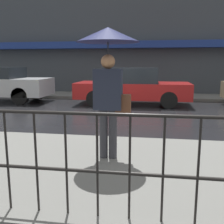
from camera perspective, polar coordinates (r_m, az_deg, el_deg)
ground_plane at (r=8.78m, az=2.22°, el=-0.33°), size 80.00×80.00×0.00m
sidewalk_near at (r=4.15m, az=-5.74°, el=-11.96°), size 28.00×3.18×0.13m
sidewalk_far at (r=13.04m, az=4.43°, el=3.48°), size 28.00×2.12×0.13m
lane_marking at (r=8.78m, az=2.23°, el=-0.30°), size 25.20×0.12×0.01m
building_storefront at (r=14.17m, az=4.98°, el=15.32°), size 28.00×0.85×5.74m
railing_foreground at (r=2.70m, az=-13.21°, el=-8.25°), size 12.00×0.04×1.07m
pedestrian at (r=4.10m, az=-0.79°, el=11.55°), size 0.97×0.97×2.06m
car_red at (r=10.66m, az=4.22°, el=5.63°), size 4.53×1.75×1.48m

